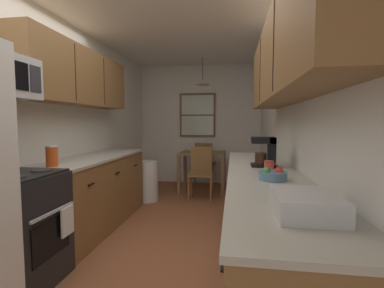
{
  "coord_description": "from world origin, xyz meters",
  "views": [
    {
      "loc": [
        0.72,
        -2.35,
        1.32
      ],
      "look_at": [
        0.15,
        1.48,
        1.02
      ],
      "focal_mm": 25.66,
      "sensor_mm": 36.0,
      "label": 1
    }
  ],
  "objects_px": {
    "mug_by_coffeemaker": "(269,167)",
    "dish_rack": "(306,204)",
    "dining_chair_far": "(205,161)",
    "dining_table": "(202,159)",
    "fruit_bowl": "(273,175)",
    "storage_canister": "(52,156)",
    "trash_bin": "(147,181)",
    "dining_chair_near": "(201,171)",
    "stove_range": "(15,229)",
    "coffee_maker": "(266,151)"
  },
  "relations": [
    {
      "from": "mug_by_coffeemaker",
      "to": "dish_rack",
      "type": "height_order",
      "value": "mug_by_coffeemaker"
    },
    {
      "from": "dining_chair_far",
      "to": "dining_table",
      "type": "bearing_deg",
      "value": -88.44
    },
    {
      "from": "fruit_bowl",
      "to": "dish_rack",
      "type": "distance_m",
      "value": 0.77
    },
    {
      "from": "dining_table",
      "to": "dish_rack",
      "type": "height_order",
      "value": "dish_rack"
    },
    {
      "from": "storage_canister",
      "to": "dish_rack",
      "type": "relative_size",
      "value": 0.6
    },
    {
      "from": "trash_bin",
      "to": "dining_chair_near",
      "type": "bearing_deg",
      "value": 14.19
    },
    {
      "from": "trash_bin",
      "to": "dish_rack",
      "type": "height_order",
      "value": "dish_rack"
    },
    {
      "from": "stove_range",
      "to": "fruit_bowl",
      "type": "relative_size",
      "value": 5.38
    },
    {
      "from": "trash_bin",
      "to": "fruit_bowl",
      "type": "distance_m",
      "value": 2.97
    },
    {
      "from": "dining_chair_near",
      "to": "storage_canister",
      "type": "bearing_deg",
      "value": -117.83
    },
    {
      "from": "dining_chair_near",
      "to": "fruit_bowl",
      "type": "height_order",
      "value": "fruit_bowl"
    },
    {
      "from": "storage_canister",
      "to": "mug_by_coffeemaker",
      "type": "relative_size",
      "value": 1.73
    },
    {
      "from": "storage_canister",
      "to": "fruit_bowl",
      "type": "distance_m",
      "value": 2.04
    },
    {
      "from": "mug_by_coffeemaker",
      "to": "fruit_bowl",
      "type": "height_order",
      "value": "mug_by_coffeemaker"
    },
    {
      "from": "dining_table",
      "to": "storage_canister",
      "type": "bearing_deg",
      "value": -112.15
    },
    {
      "from": "dining_table",
      "to": "dish_rack",
      "type": "bearing_deg",
      "value": -76.89
    },
    {
      "from": "trash_bin",
      "to": "coffee_maker",
      "type": "xyz_separation_m",
      "value": [
        1.74,
        -1.72,
        0.71
      ]
    },
    {
      "from": "stove_range",
      "to": "trash_bin",
      "type": "xyz_separation_m",
      "value": [
        0.29,
        2.51,
        -0.13
      ]
    },
    {
      "from": "dining_table",
      "to": "storage_canister",
      "type": "relative_size",
      "value": 4.18
    },
    {
      "from": "storage_canister",
      "to": "dish_rack",
      "type": "distance_m",
      "value": 2.34
    },
    {
      "from": "dining_chair_near",
      "to": "dining_chair_far",
      "type": "distance_m",
      "value": 1.15
    },
    {
      "from": "dining_chair_far",
      "to": "fruit_bowl",
      "type": "distance_m",
      "value": 3.85
    },
    {
      "from": "stove_range",
      "to": "dining_chair_near",
      "type": "height_order",
      "value": "stove_range"
    },
    {
      "from": "dish_rack",
      "to": "dining_table",
      "type": "bearing_deg",
      "value": 103.11
    },
    {
      "from": "trash_bin",
      "to": "storage_canister",
      "type": "bearing_deg",
      "value": -98.46
    },
    {
      "from": "dining_chair_far",
      "to": "storage_canister",
      "type": "height_order",
      "value": "storage_canister"
    },
    {
      "from": "dining_table",
      "to": "dish_rack",
      "type": "relative_size",
      "value": 2.52
    },
    {
      "from": "dining_chair_far",
      "to": "mug_by_coffeemaker",
      "type": "xyz_separation_m",
      "value": [
        0.89,
        -3.44,
        0.45
      ]
    },
    {
      "from": "dining_table",
      "to": "coffee_maker",
      "type": "xyz_separation_m",
      "value": [
        0.89,
        -2.52,
        0.43
      ]
    },
    {
      "from": "dining_chair_near",
      "to": "dining_chair_far",
      "type": "relative_size",
      "value": 1.0
    },
    {
      "from": "storage_canister",
      "to": "dining_chair_far",
      "type": "bearing_deg",
      "value": 71.56
    },
    {
      "from": "mug_by_coffeemaker",
      "to": "stove_range",
      "type": "bearing_deg",
      "value": -167.83
    },
    {
      "from": "dining_table",
      "to": "storage_canister",
      "type": "xyz_separation_m",
      "value": [
        -1.15,
        -2.81,
        0.38
      ]
    },
    {
      "from": "dining_chair_far",
      "to": "coffee_maker",
      "type": "relative_size",
      "value": 3.16
    },
    {
      "from": "dining_chair_far",
      "to": "dish_rack",
      "type": "distance_m",
      "value": 4.61
    },
    {
      "from": "dining_table",
      "to": "dining_chair_far",
      "type": "distance_m",
      "value": 0.59
    },
    {
      "from": "mug_by_coffeemaker",
      "to": "coffee_maker",
      "type": "bearing_deg",
      "value": 87.94
    },
    {
      "from": "storage_canister",
      "to": "mug_by_coffeemaker",
      "type": "xyz_separation_m",
      "value": [
        2.03,
        -0.05,
        -0.05
      ]
    },
    {
      "from": "coffee_maker",
      "to": "fruit_bowl",
      "type": "bearing_deg",
      "value": -91.96
    },
    {
      "from": "dining_table",
      "to": "fruit_bowl",
      "type": "height_order",
      "value": "fruit_bowl"
    },
    {
      "from": "dining_chair_near",
      "to": "dish_rack",
      "type": "xyz_separation_m",
      "value": [
        0.88,
        -3.34,
        0.45
      ]
    },
    {
      "from": "dining_table",
      "to": "mug_by_coffeemaker",
      "type": "distance_m",
      "value": 3.02
    },
    {
      "from": "trash_bin",
      "to": "mug_by_coffeemaker",
      "type": "bearing_deg",
      "value": -50.2
    },
    {
      "from": "stove_range",
      "to": "dining_chair_far",
      "type": "height_order",
      "value": "stove_range"
    },
    {
      "from": "dining_table",
      "to": "trash_bin",
      "type": "relative_size",
      "value": 1.27
    },
    {
      "from": "stove_range",
      "to": "coffee_maker",
      "type": "xyz_separation_m",
      "value": [
        2.03,
        0.78,
        0.58
      ]
    },
    {
      "from": "stove_range",
      "to": "mug_by_coffeemaker",
      "type": "distance_m",
      "value": 2.12
    },
    {
      "from": "trash_bin",
      "to": "stove_range",
      "type": "bearing_deg",
      "value": -96.7
    },
    {
      "from": "stove_range",
      "to": "trash_bin",
      "type": "bearing_deg",
      "value": 83.3
    },
    {
      "from": "stove_range",
      "to": "fruit_bowl",
      "type": "bearing_deg",
      "value": 4.46
    }
  ]
}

